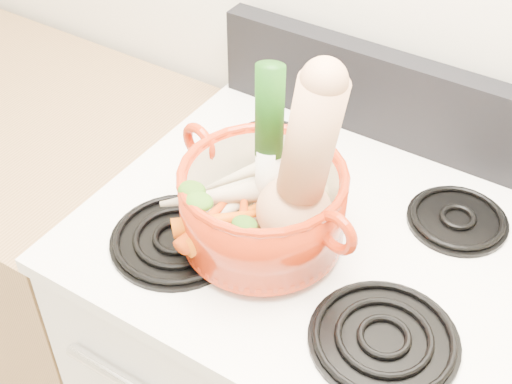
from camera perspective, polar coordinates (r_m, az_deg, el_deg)
The scene contains 21 objects.
cooktop at distance 1.24m, azimuth 5.23°, elevation -3.42°, with size 0.78×0.67×0.03m, color white.
control_backsplash at distance 1.39m, azimuth 11.46°, elevation 7.14°, with size 0.76×0.05×0.18m, color black.
burner_front_left at distance 1.20m, azimuth -6.39°, elevation -3.71°, with size 0.22×0.22×0.02m, color black.
burner_front_right at distance 1.08m, azimuth 10.21°, elevation -11.42°, with size 0.22×0.22×0.02m, color black.
burner_back_left at distance 1.38m, azimuth 1.15°, elevation 3.74°, with size 0.17×0.17×0.02m, color black.
burner_back_right at distance 1.28m, azimuth 15.83°, elevation -2.03°, with size 0.17×0.17×0.02m, color black.
dutch_oven at distance 1.14m, azimuth 0.54°, elevation -1.09°, with size 0.27×0.27×0.13m, color #A6250A.
pot_handle_left at distance 1.20m, azimuth -4.59°, elevation 3.95°, with size 0.07×0.07×0.02m, color #A6250A.
pot_handle_right at distance 1.04m, azimuth 6.47°, elevation -3.25°, with size 0.07×0.07×0.02m, color #A6250A.
squash at distance 1.04m, azimuth 3.81°, elevation 2.22°, with size 0.13×0.13×0.31m, color tan, non-canonical shape.
leek at distance 1.10m, azimuth 0.99°, elevation 3.99°, with size 0.04×0.04×0.29m, color silver.
ginger at distance 1.21m, azimuth 4.16°, elevation 0.50°, with size 0.08×0.06×0.04m, color #CEB37F.
parsnip_0 at distance 1.18m, azimuth -0.88°, elevation -0.42°, with size 0.04×0.04×0.24m, color #F0E6C3.
parsnip_1 at distance 1.18m, azimuth -1.11°, elevation 0.02°, with size 0.04×0.04×0.20m, color beige.
parsnip_2 at distance 1.19m, azimuth 0.46°, elevation 0.65°, with size 0.04×0.04×0.20m, color beige.
parsnip_3 at distance 1.16m, azimuth -2.82°, elevation -0.12°, with size 0.05×0.05×0.20m, color beige.
parsnip_4 at distance 1.21m, azimuth -0.09°, elevation 1.94°, with size 0.04×0.04×0.18m, color beige.
carrot_0 at distance 1.14m, azimuth -1.91°, elevation -2.54°, with size 0.04×0.04×0.18m, color orange.
carrot_1 at distance 1.14m, azimuth -3.89°, elevation -2.35°, with size 0.03×0.03×0.14m, color #D9490A.
carrot_2 at distance 1.12m, azimuth -1.01°, elevation -2.87°, with size 0.03×0.03×0.16m, color #C13909.
carrot_3 at distance 1.12m, azimuth -2.89°, elevation -2.37°, with size 0.03×0.03×0.15m, color #D35C0A.
Camera 1 is at (0.37, 0.60, 1.81)m, focal length 50.00 mm.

